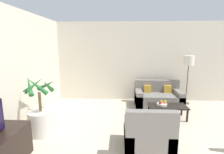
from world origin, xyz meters
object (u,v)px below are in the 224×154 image
object	(u,v)px
apple_green	(161,101)
ottoman	(145,122)
coffee_table	(167,107)
orange_fruit	(165,102)
apple_red	(160,103)
fruit_bowl	(162,104)
armchair	(148,136)
floor_lamp	(189,63)
sofa_loveseat	(158,97)
potted_palm	(41,118)

from	to	relation	value
apple_green	ottoman	xyz separation A→B (m)	(-0.53, -0.75, -0.25)
coffee_table	ottoman	distance (m)	0.97
orange_fruit	ottoman	size ratio (longest dim) A/B	0.15
coffee_table	ottoman	world-z (taller)	ottoman
coffee_table	apple_red	bearing A→B (deg)	-168.96
fruit_bowl	armchair	size ratio (longest dim) A/B	0.31
floor_lamp	ottoman	size ratio (longest dim) A/B	2.92
sofa_loveseat	armchair	distance (m)	2.58
potted_palm	fruit_bowl	size ratio (longest dim) A/B	4.92
floor_lamp	apple_green	world-z (taller)	floor_lamp
coffee_table	apple_green	distance (m)	0.21
apple_red	sofa_loveseat	bearing A→B (deg)	80.89
fruit_bowl	apple_red	size ratio (longest dim) A/B	3.54
orange_fruit	ottoman	distance (m)	0.97
coffee_table	apple_green	size ratio (longest dim) A/B	13.10
apple_red	armchair	world-z (taller)	armchair
coffee_table	armchair	xyz separation A→B (m)	(-0.73, -1.46, -0.03)
apple_red	orange_fruit	xyz separation A→B (m)	(0.14, 0.06, 0.00)
armchair	orange_fruit	bearing A→B (deg)	65.95
sofa_loveseat	floor_lamp	bearing A→B (deg)	12.70
sofa_loveseat	armchair	bearing A→B (deg)	-105.62
fruit_bowl	coffee_table	bearing A→B (deg)	-1.65
potted_palm	apple_green	bearing A→B (deg)	20.31
apple_green	orange_fruit	bearing A→B (deg)	-26.61
sofa_loveseat	coffee_table	world-z (taller)	sofa_loveseat
orange_fruit	apple_red	bearing A→B (deg)	-155.46
apple_red	ottoman	distance (m)	0.84
potted_palm	fruit_bowl	distance (m)	2.99
floor_lamp	armchair	bearing A→B (deg)	-121.66
floor_lamp	orange_fruit	bearing A→B (deg)	-129.56
armchair	apple_green	bearing A→B (deg)	69.20
fruit_bowl	armchair	xyz separation A→B (m)	(-0.58, -1.47, -0.10)
apple_green	armchair	world-z (taller)	armchair
sofa_loveseat	coffee_table	xyz separation A→B (m)	(0.03, -1.02, 0.04)
fruit_bowl	orange_fruit	size ratio (longest dim) A/B	3.25
armchair	sofa_loveseat	bearing A→B (deg)	74.38
coffee_table	apple_green	bearing A→B (deg)	155.58
apple_red	orange_fruit	distance (m)	0.15
apple_green	orange_fruit	world-z (taller)	orange_fruit
armchair	ottoman	world-z (taller)	armchair
coffee_table	orange_fruit	world-z (taller)	orange_fruit
armchair	ottoman	distance (m)	0.78
sofa_loveseat	apple_green	xyz separation A→B (m)	(-0.11, -0.95, 0.18)
coffee_table	fruit_bowl	world-z (taller)	fruit_bowl
sofa_loveseat	apple_green	world-z (taller)	sofa_loveseat
floor_lamp	apple_green	xyz separation A→B (m)	(-1.08, -1.17, -0.90)
orange_fruit	ottoman	xyz separation A→B (m)	(-0.61, -0.71, -0.26)
apple_red	apple_green	bearing A→B (deg)	61.48
potted_palm	sofa_loveseat	bearing A→B (deg)	34.20
floor_lamp	armchair	distance (m)	3.35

